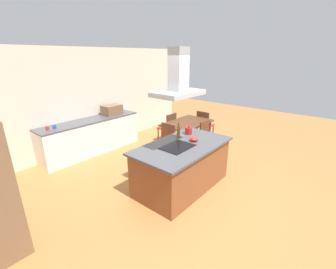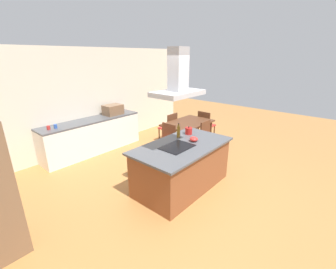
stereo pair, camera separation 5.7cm
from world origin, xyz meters
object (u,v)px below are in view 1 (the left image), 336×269
(dining_table, at_px, (187,125))
(chair_facing_island, at_px, (208,136))
(countertop_microwave, at_px, (112,110))
(coffee_mug_blue, at_px, (54,127))
(mixing_bowl, at_px, (194,139))
(chair_facing_back_wall, at_px, (169,126))
(chair_at_right_end, at_px, (204,123))
(chair_at_left_end, at_px, (166,139))
(range_hood, at_px, (178,80))
(tea_kettle, at_px, (188,131))
(cooktop, at_px, (177,147))
(coffee_mug_red, at_px, (47,128))
(olive_oil_bottle, at_px, (178,131))

(dining_table, relative_size, chair_facing_island, 1.57)
(countertop_microwave, height_order, coffee_mug_blue, countertop_microwave)
(mixing_bowl, relative_size, chair_facing_back_wall, 0.19)
(chair_at_right_end, distance_m, chair_at_left_end, 1.83)
(countertop_microwave, height_order, range_hood, range_hood)
(chair_facing_island, bearing_deg, tea_kettle, -171.16)
(chair_facing_island, bearing_deg, chair_at_right_end, 36.01)
(range_hood, bearing_deg, cooktop, 180.00)
(countertop_microwave, distance_m, chair_facing_back_wall, 1.70)
(chair_at_right_end, height_order, chair_facing_back_wall, same)
(mixing_bowl, relative_size, coffee_mug_blue, 1.86)
(mixing_bowl, xyz_separation_m, chair_at_left_end, (0.51, 1.17, -0.44))
(countertop_microwave, height_order, coffee_mug_red, countertop_microwave)
(tea_kettle, xyz_separation_m, countertop_microwave, (-0.04, 2.61, 0.07))
(countertop_microwave, bearing_deg, cooktop, -103.51)
(coffee_mug_red, relative_size, chair_at_left_end, 0.10)
(dining_table, height_order, chair_at_right_end, chair_at_right_end)
(olive_oil_bottle, relative_size, range_hood, 0.33)
(mixing_bowl, height_order, chair_facing_island, mixing_bowl)
(cooktop, bearing_deg, dining_table, 30.76)
(range_hood, bearing_deg, countertop_microwave, 76.49)
(olive_oil_bottle, relative_size, chair_at_left_end, 0.33)
(mixing_bowl, bearing_deg, coffee_mug_blue, 115.67)
(coffee_mug_blue, height_order, range_hood, range_hood)
(cooktop, relative_size, chair_facing_back_wall, 0.67)
(tea_kettle, height_order, dining_table, tea_kettle)
(countertop_microwave, height_order, chair_at_left_end, countertop_microwave)
(tea_kettle, distance_m, countertop_microwave, 2.61)
(coffee_mug_blue, bearing_deg, chair_at_left_end, -42.23)
(coffee_mug_red, xyz_separation_m, coffee_mug_blue, (0.15, -0.01, 0.00))
(tea_kettle, distance_m, chair_at_right_end, 2.27)
(mixing_bowl, distance_m, coffee_mug_red, 3.30)
(dining_table, relative_size, chair_facing_back_wall, 1.57)
(chair_at_right_end, xyz_separation_m, chair_facing_island, (-0.92, -0.67, 0.00))
(tea_kettle, bearing_deg, olive_oil_bottle, 171.27)
(dining_table, bearing_deg, chair_facing_back_wall, 90.00)
(tea_kettle, relative_size, mixing_bowl, 1.22)
(chair_facing_back_wall, bearing_deg, chair_at_left_end, -143.99)
(dining_table, bearing_deg, coffee_mug_red, 149.61)
(coffee_mug_red, bearing_deg, dining_table, -30.39)
(countertop_microwave, xyz_separation_m, chair_at_left_end, (0.27, -1.77, -0.53))
(chair_facing_back_wall, bearing_deg, range_hood, -136.45)
(chair_at_left_end, bearing_deg, range_hood, -130.66)
(countertop_microwave, bearing_deg, coffee_mug_red, -179.32)
(chair_facing_island, relative_size, range_hood, 0.99)
(tea_kettle, relative_size, chair_at_left_end, 0.23)
(mixing_bowl, distance_m, chair_facing_island, 1.58)
(tea_kettle, xyz_separation_m, chair_facing_island, (1.14, 0.18, -0.46))
(coffee_mug_blue, xyz_separation_m, range_hood, (0.95, -2.84, 1.16))
(mixing_bowl, xyz_separation_m, coffee_mug_blue, (-1.40, 2.90, -0.00))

